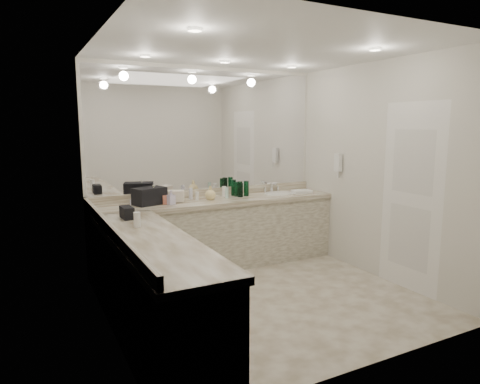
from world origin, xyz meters
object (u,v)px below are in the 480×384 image
wall_phone (338,163)px  soap_bottle_a (154,195)px  soap_bottle_c (210,193)px  sink (279,194)px  cream_cosmetic_case (174,197)px  black_toiletry_bag (149,196)px  hand_towel (302,192)px  soap_bottle_b (171,197)px

wall_phone → soap_bottle_a: size_ratio=1.02×
soap_bottle_a → soap_bottle_c: soap_bottle_a is taller
sink → cream_cosmetic_case: size_ratio=1.84×
wall_phone → black_toiletry_bag: 2.52m
hand_towel → black_toiletry_bag: bearing=176.4°
wall_phone → soap_bottle_b: size_ratio=1.37×
sink → soap_bottle_b: (-1.60, -0.09, 0.09)m
cream_cosmetic_case → soap_bottle_a: (-0.27, -0.04, 0.05)m
wall_phone → black_toiletry_bag: size_ratio=0.65×
soap_bottle_a → soap_bottle_c: bearing=-1.7°
soap_bottle_a → cream_cosmetic_case: bearing=8.0°
cream_cosmetic_case → black_toiletry_bag: bearing=-155.6°
sink → black_toiletry_bag: bearing=178.9°
cream_cosmetic_case → sink: bearing=20.1°
wall_phone → soap_bottle_c: bearing=163.5°
wall_phone → soap_bottle_c: size_ratio=1.32×
wall_phone → soap_bottle_b: (-2.21, 0.41, -0.36)m
sink → soap_bottle_c: 1.05m
soap_bottle_b → cream_cosmetic_case: bearing=58.4°
sink → wall_phone: size_ratio=1.83×
sink → soap_bottle_b: 1.61m
soap_bottle_b → black_toiletry_bag: bearing=150.2°
black_toiletry_bag → soap_bottle_b: size_ratio=2.11×
hand_towel → soap_bottle_c: size_ratio=1.43×
soap_bottle_a → soap_bottle_b: size_ratio=1.35×
hand_towel → soap_bottle_b: bearing=179.9°
cream_cosmetic_case → soap_bottle_b: size_ratio=1.37×
black_toiletry_bag → hand_towel: size_ratio=1.42×
hand_towel → soap_bottle_c: 1.37m
black_toiletry_bag → soap_bottle_c: (0.78, -0.05, -0.01)m
wall_phone → black_toiletry_bag: (-2.43, 0.54, -0.34)m
cream_cosmetic_case → soap_bottle_c: 0.47m
black_toiletry_bag → soap_bottle_b: black_toiletry_bag is taller
black_toiletry_bag → soap_bottle_a: 0.05m
hand_towel → soap_bottle_c: soap_bottle_c is taller
wall_phone → soap_bottle_a: (-2.39, 0.51, -0.33)m
cream_cosmetic_case → soap_bottle_a: soap_bottle_a is taller
hand_towel → soap_bottle_c: bearing=176.2°
sink → hand_towel: bearing=-17.7°
cream_cosmetic_case → hand_towel: cream_cosmetic_case is taller
cream_cosmetic_case → soap_bottle_b: (-0.09, -0.14, 0.02)m
cream_cosmetic_case → soap_bottle_c: bearing=14.7°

